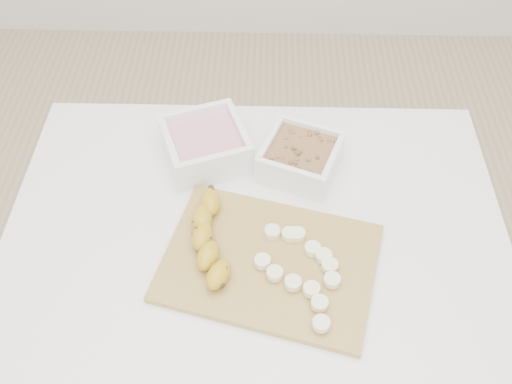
{
  "coord_description": "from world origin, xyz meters",
  "views": [
    {
      "loc": [
        0.02,
        -0.69,
        1.67
      ],
      "look_at": [
        0.0,
        0.03,
        0.81
      ],
      "focal_mm": 40.0,
      "sensor_mm": 36.0,
      "label": 1
    }
  ],
  "objects_px": {
    "bowl_yogurt": "(206,144)",
    "cutting_board": "(269,263)",
    "bowl_granola": "(300,157)",
    "banana": "(210,239)",
    "table": "(256,250)"
  },
  "relations": [
    {
      "from": "bowl_yogurt",
      "to": "cutting_board",
      "type": "distance_m",
      "value": 0.31
    },
    {
      "from": "banana",
      "to": "table",
      "type": "bearing_deg",
      "value": 40.77
    },
    {
      "from": "bowl_yogurt",
      "to": "cutting_board",
      "type": "xyz_separation_m",
      "value": [
        0.14,
        -0.28,
        -0.03
      ]
    },
    {
      "from": "bowl_granola",
      "to": "cutting_board",
      "type": "bearing_deg",
      "value": -104.26
    },
    {
      "from": "table",
      "to": "cutting_board",
      "type": "relative_size",
      "value": 2.55
    },
    {
      "from": "cutting_board",
      "to": "bowl_yogurt",
      "type": "bearing_deg",
      "value": 116.86
    },
    {
      "from": "cutting_board",
      "to": "banana",
      "type": "bearing_deg",
      "value": 164.06
    },
    {
      "from": "bowl_granola",
      "to": "table",
      "type": "bearing_deg",
      "value": -121.47
    },
    {
      "from": "bowl_granola",
      "to": "banana",
      "type": "height_order",
      "value": "bowl_granola"
    },
    {
      "from": "cutting_board",
      "to": "banana",
      "type": "relative_size",
      "value": 1.75
    },
    {
      "from": "bowl_yogurt",
      "to": "table",
      "type": "bearing_deg",
      "value": -57.89
    },
    {
      "from": "bowl_granola",
      "to": "banana",
      "type": "xyz_separation_m",
      "value": [
        -0.18,
        -0.22,
        -0.0
      ]
    },
    {
      "from": "bowl_yogurt",
      "to": "bowl_granola",
      "type": "distance_m",
      "value": 0.21
    },
    {
      "from": "bowl_yogurt",
      "to": "bowl_granola",
      "type": "bearing_deg",
      "value": -8.29
    },
    {
      "from": "bowl_granola",
      "to": "bowl_yogurt",
      "type": "bearing_deg",
      "value": 171.71
    }
  ]
}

